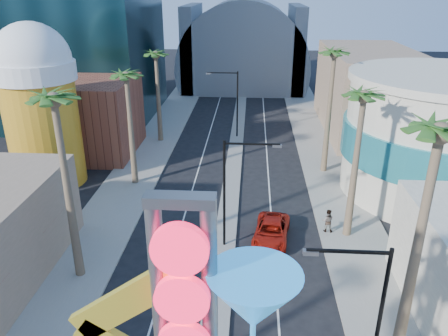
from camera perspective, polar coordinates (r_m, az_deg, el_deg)
sidewalk_west at (r=46.32m, az=-10.55°, el=0.71°), size 5.00×100.00×0.15m
sidewalk_east at (r=45.61m, az=13.28°, el=0.11°), size 5.00×100.00×0.15m
median at (r=47.76m, az=1.43°, el=1.80°), size 1.60×84.00×0.15m
brick_filler_west at (r=49.71m, az=-17.40°, el=6.38°), size 10.00×10.00×8.00m
filler_east at (r=57.67m, az=18.25°, el=9.51°), size 10.00×20.00×10.00m
beer_mug at (r=42.10m, az=-23.02°, el=8.15°), size 7.00×7.00×14.50m
turquoise_building at (r=41.75m, az=26.56°, el=3.69°), size 16.60×16.60×10.60m
canopy at (r=79.59m, az=2.52°, el=13.56°), size 22.00×16.00×22.00m
streetlight_0 at (r=29.30m, az=1.11°, el=-2.17°), size 3.79×0.25×8.00m
streetlight_1 at (r=52.06m, az=1.16°, el=9.15°), size 3.79×0.25×8.00m
streetlight_2 at (r=19.79m, az=18.38°, el=-17.61°), size 3.45×0.25×8.00m
palm_1 at (r=25.75m, az=-21.14°, el=6.80°), size 2.40×2.40×12.70m
palm_2 at (r=38.84m, az=-12.58°, el=10.79°), size 2.40×2.40×11.20m
palm_3 at (r=50.28m, az=-8.87°, el=13.75°), size 2.40×2.40×11.20m
palm_5 at (r=19.03m, az=26.04°, el=1.99°), size 2.40×2.40×13.20m
palm_6 at (r=30.33m, az=17.69°, el=7.78°), size 2.40×2.40×11.70m
palm_7 at (r=41.66m, az=14.16°, el=13.33°), size 2.40×2.40×12.70m
red_pickup at (r=32.16m, az=6.20°, el=-8.26°), size 3.09×5.50×1.45m
pedestrian_b at (r=33.59m, az=13.37°, el=-6.70°), size 0.96×0.80×1.80m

